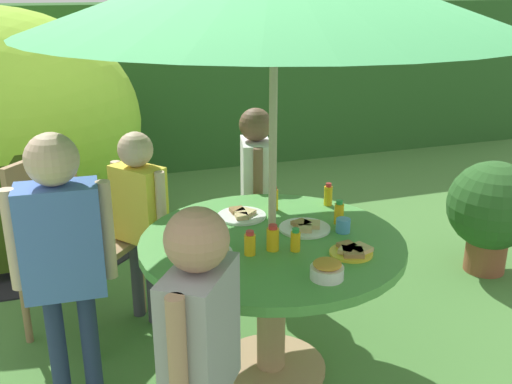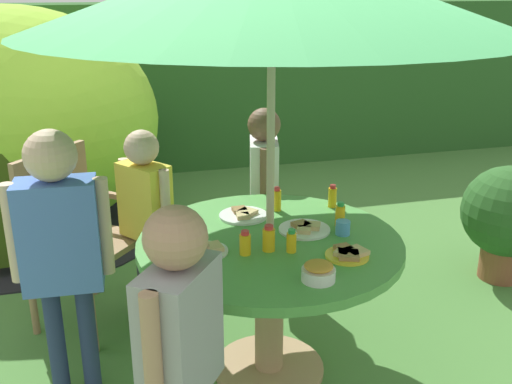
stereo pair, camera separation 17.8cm
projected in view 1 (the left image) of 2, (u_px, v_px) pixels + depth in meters
ground_plane at (271, 371)px, 2.99m from camera, size 10.00×10.00×0.02m
hedge_backdrop at (145, 88)px, 6.03m from camera, size 9.00×0.70×1.65m
garden_table at (272, 267)px, 2.80m from camera, size 1.23×1.23×0.72m
wooden_chair at (66, 232)px, 3.21m from camera, size 0.69×0.70×0.99m
potted_plant at (492, 209)px, 3.87m from camera, size 0.58×0.58×0.76m
child_in_white_shirt at (256, 176)px, 3.58m from camera, size 0.23×0.39×1.15m
child_in_yellow_shirt at (139, 204)px, 3.21m from camera, size 0.30×0.33×1.11m
child_in_blue_shirt at (61, 241)px, 2.48m from camera, size 0.44×0.22×1.29m
child_in_grey_shirt at (200, 334)px, 1.92m from camera, size 0.32×0.36×1.21m
snack_bowl at (327, 270)px, 2.37m from camera, size 0.14×0.14×0.08m
plate_near_right at (210, 251)px, 2.59m from camera, size 0.20×0.20×0.03m
plate_far_right at (242, 215)px, 3.00m from camera, size 0.25×0.25×0.03m
plate_front_edge at (305, 227)px, 2.85m from camera, size 0.25×0.25×0.03m
plate_center_back at (352, 251)px, 2.59m from camera, size 0.19×0.19×0.03m
juice_bottle_near_left at (250, 244)px, 2.57m from camera, size 0.05×0.05×0.11m
juice_bottle_far_left at (328, 195)px, 3.14m from camera, size 0.04×0.04×0.12m
juice_bottle_center_front at (339, 213)px, 2.90m from camera, size 0.05×0.05×0.12m
juice_bottle_mid_left at (273, 238)px, 2.62m from camera, size 0.06×0.06×0.12m
juice_bottle_mid_right at (295, 240)px, 2.61m from camera, size 0.04×0.04×0.11m
juice_bottle_back_edge at (274, 199)px, 3.08m from camera, size 0.04×0.04×0.13m
juice_bottle_spot_a at (197, 264)px, 2.39m from camera, size 0.06×0.06×0.12m
cup_near at (343, 225)px, 2.81m from camera, size 0.07×0.07×0.07m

